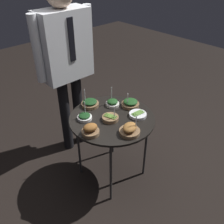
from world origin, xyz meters
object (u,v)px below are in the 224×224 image
(serving_cart, at_px, (112,121))
(bowl_asparagus_front_right, at_px, (138,115))
(bowl_spinach_back_left, at_px, (90,103))
(bowl_roast_near_rim, at_px, (90,130))
(bowl_spinach_back_right, at_px, (85,117))
(waiter_figure, at_px, (66,54))
(bowl_spinach_mid_right, at_px, (130,103))
(bowl_roast_center, at_px, (130,130))
(bowl_spinach_mid_left, at_px, (112,103))
(bowl_asparagus_front_center, at_px, (110,118))

(serving_cart, bearing_deg, bowl_asparagus_front_right, -38.28)
(bowl_spinach_back_left, bearing_deg, bowl_roast_near_rim, -128.47)
(bowl_spinach_back_right, distance_m, waiter_figure, 0.60)
(waiter_figure, bearing_deg, bowl_spinach_mid_right, -67.89)
(serving_cart, height_order, bowl_asparagus_front_right, bowl_asparagus_front_right)
(bowl_roast_center, xyz_separation_m, bowl_spinach_mid_left, (0.17, 0.36, -0.01))
(bowl_asparagus_front_right, bearing_deg, bowl_spinach_back_right, 142.47)
(bowl_spinach_mid_left, distance_m, bowl_spinach_mid_right, 0.15)
(waiter_figure, bearing_deg, serving_cart, -90.00)
(bowl_spinach_mid_right, bearing_deg, bowl_asparagus_front_right, -114.61)
(serving_cart, bearing_deg, bowl_roast_center, -101.25)
(bowl_asparagus_front_center, distance_m, bowl_spinach_mid_left, 0.21)
(bowl_roast_center, distance_m, bowl_asparagus_front_right, 0.24)
(serving_cart, height_order, bowl_spinach_mid_left, bowl_spinach_mid_left)
(bowl_spinach_back_left, xyz_separation_m, bowl_asparagus_front_right, (0.18, -0.38, -0.01))
(bowl_roast_near_rim, xyz_separation_m, waiter_figure, (0.26, 0.63, 0.33))
(bowl_roast_center, bearing_deg, bowl_spinach_mid_right, 42.52)
(bowl_spinach_mid_right, bearing_deg, bowl_roast_center, -137.48)
(bowl_roast_near_rim, distance_m, bowl_asparagus_front_right, 0.43)
(bowl_spinach_mid_left, distance_m, bowl_asparagus_front_right, 0.26)
(bowl_asparagus_front_center, height_order, bowl_spinach_mid_left, bowl_spinach_mid_left)
(bowl_roast_center, bearing_deg, bowl_asparagus_front_center, 86.19)
(bowl_spinach_back_left, relative_size, bowl_spinach_mid_left, 0.97)
(bowl_spinach_back_right, relative_size, bowl_asparagus_front_right, 1.00)
(serving_cart, height_order, bowl_roast_near_rim, bowl_roast_near_rim)
(bowl_asparagus_front_center, xyz_separation_m, waiter_figure, (0.03, 0.60, 0.35))
(bowl_asparagus_front_center, relative_size, bowl_roast_near_rim, 1.04)
(bowl_spinach_mid_left, bearing_deg, bowl_asparagus_front_center, -137.60)
(bowl_asparagus_front_right, bearing_deg, bowl_spinach_mid_right, 65.39)
(bowl_spinach_mid_left, bearing_deg, serving_cart, -134.40)
(bowl_spinach_mid_left, relative_size, bowl_asparagus_front_right, 1.13)
(bowl_spinach_mid_left, xyz_separation_m, bowl_asparagus_front_right, (0.04, -0.26, -0.01))
(bowl_spinach_back_left, relative_size, bowl_roast_near_rim, 1.18)
(bowl_roast_center, distance_m, waiter_figure, 0.89)
(bowl_asparagus_front_right, distance_m, waiter_figure, 0.81)
(bowl_spinach_back_right, xyz_separation_m, bowl_spinach_mid_right, (0.40, -0.11, 0.01))
(bowl_roast_center, distance_m, bowl_spinach_back_left, 0.49)
(bowl_roast_near_rim, bearing_deg, bowl_roast_center, -41.82)
(bowl_roast_center, relative_size, bowl_spinach_mid_right, 1.02)
(waiter_figure, bearing_deg, bowl_spinach_back_left, -93.45)
(bowl_roast_center, distance_m, bowl_roast_near_rim, 0.28)
(bowl_spinach_back_left, distance_m, bowl_spinach_mid_right, 0.34)
(serving_cart, xyz_separation_m, bowl_roast_near_rim, (-0.26, -0.05, 0.08))
(serving_cart, relative_size, bowl_spinach_mid_left, 4.32)
(bowl_asparagus_front_center, distance_m, bowl_spinach_mid_right, 0.26)
(bowl_spinach_back_right, relative_size, bowl_spinach_mid_left, 0.88)
(bowl_roast_center, xyz_separation_m, bowl_asparagus_front_right, (0.21, 0.11, -0.02))
(serving_cart, relative_size, bowl_spinach_back_right, 4.89)
(bowl_roast_near_rim, height_order, waiter_figure, waiter_figure)
(bowl_spinach_mid_right, bearing_deg, bowl_asparagus_front_center, -172.89)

